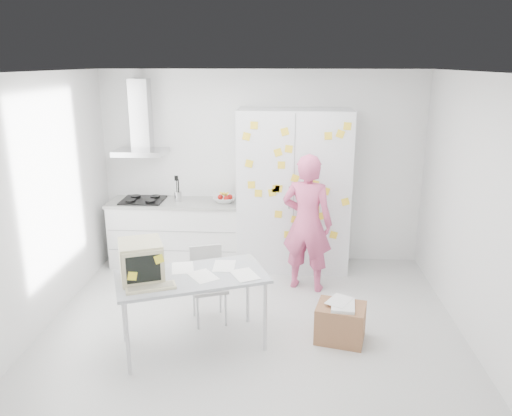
# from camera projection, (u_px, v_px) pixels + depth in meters

# --- Properties ---
(floor) EXTENTS (4.50, 4.00, 0.02)m
(floor) POSITION_uv_depth(u_px,v_px,m) (252.00, 325.00, 5.52)
(floor) COLOR silver
(floor) RESTS_ON ground
(walls) EXTENTS (4.52, 4.01, 2.70)m
(walls) POSITION_uv_depth(u_px,v_px,m) (256.00, 190.00, 5.83)
(walls) COLOR white
(walls) RESTS_ON ground
(ceiling) EXTENTS (4.50, 4.00, 0.02)m
(ceiling) POSITION_uv_depth(u_px,v_px,m) (252.00, 72.00, 4.75)
(ceiling) COLOR white
(ceiling) RESTS_ON walls
(counter_run) EXTENTS (1.84, 0.63, 1.28)m
(counter_run) POSITION_uv_depth(u_px,v_px,m) (176.00, 232.00, 7.08)
(counter_run) COLOR white
(counter_run) RESTS_ON ground
(range_hood) EXTENTS (0.70, 0.48, 1.01)m
(range_hood) POSITION_uv_depth(u_px,v_px,m) (141.00, 125.00, 6.82)
(range_hood) COLOR silver
(range_hood) RESTS_ON walls
(tall_cabinet) EXTENTS (1.50, 0.68, 2.20)m
(tall_cabinet) POSITION_uv_depth(u_px,v_px,m) (293.00, 191.00, 6.78)
(tall_cabinet) COLOR silver
(tall_cabinet) RESTS_ON ground
(person) EXTENTS (0.73, 0.58, 1.74)m
(person) POSITION_uv_depth(u_px,v_px,m) (307.00, 223.00, 6.18)
(person) COLOR #CF507C
(person) RESTS_ON ground
(desk) EXTENTS (1.61, 1.20, 1.15)m
(desk) POSITION_uv_depth(u_px,v_px,m) (160.00, 269.00, 4.81)
(desk) COLOR #A9ADB4
(desk) RESTS_ON ground
(chair) EXTENTS (0.48, 0.48, 0.84)m
(chair) POSITION_uv_depth(u_px,v_px,m) (208.00, 279.00, 5.53)
(chair) COLOR #B8B8B6
(chair) RESTS_ON ground
(cardboard_box) EXTENTS (0.57, 0.49, 0.43)m
(cardboard_box) POSITION_uv_depth(u_px,v_px,m) (340.00, 322.00, 5.16)
(cardboard_box) COLOR #976541
(cardboard_box) RESTS_ON ground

